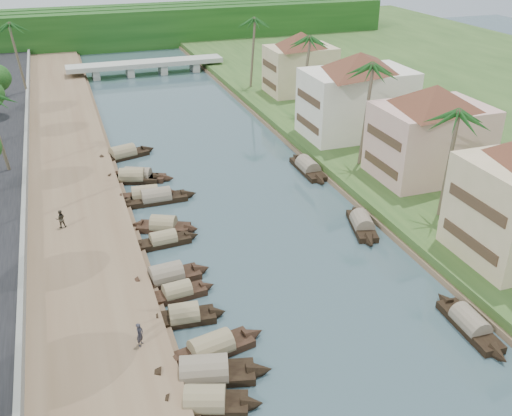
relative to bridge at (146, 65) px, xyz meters
name	(u,v)px	position (x,y,z in m)	size (l,w,h in m)	color
ground	(305,293)	(0.00, -72.00, -1.72)	(220.00, 220.00, 0.00)	#364B51
left_bank	(72,208)	(-16.00, -52.00, -1.32)	(10.00, 180.00, 0.80)	brown
right_bank	(386,161)	(19.00, -52.00, -1.12)	(16.00, 180.00, 1.20)	#2A4A1D
retaining_wall	(25,205)	(-20.20, -52.00, -0.37)	(0.40, 180.00, 1.10)	gray
treeline	(124,27)	(0.00, 28.00, 2.28)	(120.00, 14.00, 8.00)	#11390F
bridge	(146,65)	(0.00, 0.00, 0.00)	(28.00, 4.00, 2.40)	#A3A399
building_mid	(431,131)	(19.99, -58.00, 4.41)	(14.11, 14.11, 9.70)	#D3A895
building_far	(357,94)	(18.99, -44.00, 4.66)	(15.59, 15.59, 10.20)	silver
building_distant	(300,62)	(19.99, -24.00, 4.16)	(12.62, 12.62, 9.20)	beige
sampan_1	(205,402)	(-10.10, -80.62, -1.31)	(7.20, 3.83, 2.12)	black
sampan_2	(211,349)	(-8.54, -76.27, -1.31)	(8.22, 3.18, 2.14)	black
sampan_3	(204,373)	(-9.54, -78.27, -1.30)	(8.96, 3.81, 2.35)	black
sampan_4	(177,293)	(-9.31, -69.36, -1.32)	(6.20, 1.94, 1.80)	black
sampan_5	(184,317)	(-9.46, -72.32, -1.31)	(6.32, 2.12, 2.02)	black
sampan_6	(167,277)	(-9.65, -66.96, -1.31)	(7.54, 2.39, 2.22)	black
sampan_7	(163,241)	(-8.80, -61.29, -1.32)	(6.69, 1.82, 1.82)	black
sampan_8	(164,226)	(-8.28, -58.72, -1.31)	(6.68, 4.32, 2.09)	black
sampan_9	(156,198)	(-7.86, -52.69, -1.31)	(8.54, 1.92, 2.16)	black
sampan_10	(145,196)	(-8.82, -51.71, -1.31)	(7.79, 2.31, 2.13)	black
sampan_11	(132,178)	(-9.42, -46.84, -1.31)	(7.90, 3.81, 2.22)	black
sampan_12	(138,176)	(-8.75, -46.52, -1.31)	(8.12, 4.90, 2.00)	black
sampan_13	(123,155)	(-9.45, -39.61, -1.30)	(8.57, 4.08, 2.29)	black
sampan_14	(470,325)	(9.11, -79.75, -1.31)	(1.89, 8.12, 1.99)	black
sampan_15	(362,225)	(9.07, -64.41, -1.31)	(3.56, 7.93, 2.10)	black
sampan_16	(308,168)	(9.75, -50.57, -1.31)	(2.00, 9.18, 2.23)	black
canoe_1	(174,296)	(-9.60, -69.26, -1.62)	(4.70, 1.60, 0.75)	black
canoe_2	(129,204)	(-10.56, -52.37, -1.62)	(5.87, 1.90, 0.85)	black
palm_1	(456,115)	(16.00, -66.28, 9.02)	(3.20, 3.20, 11.33)	brown
palm_2	(369,68)	(15.00, -52.96, 10.12)	(3.20, 3.20, 12.46)	brown
palm_3	(305,40)	(16.00, -34.29, 9.59)	(3.20, 3.20, 11.90)	brown
palm_7	(251,21)	(14.00, -18.38, 9.75)	(3.20, 3.20, 12.08)	brown
palm_8	(13,25)	(-20.50, -10.46, 9.71)	(3.20, 3.20, 11.83)	brown
tree_6	(386,86)	(24.00, -42.33, 4.68)	(3.99, 3.99, 6.97)	#423126
person_near	(140,334)	(-12.87, -74.78, -0.07)	(0.62, 0.41, 1.70)	#292830
person_far	(61,219)	(-17.06, -56.56, -0.07)	(0.83, 0.64, 1.70)	#322D23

